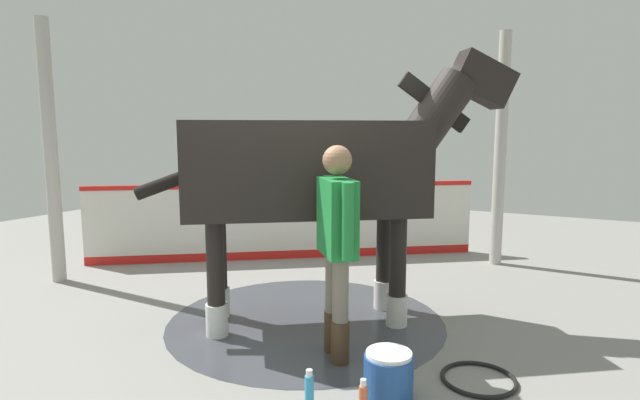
# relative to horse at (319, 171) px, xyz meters

# --- Properties ---
(ground_plane) EXTENTS (16.00, 16.00, 0.02)m
(ground_plane) POSITION_rel_horse_xyz_m (0.26, 0.27, -1.48)
(ground_plane) COLOR gray
(wet_patch) EXTENTS (2.68, 2.68, 0.00)m
(wet_patch) POSITION_rel_horse_xyz_m (0.10, 0.07, -1.46)
(wet_patch) COLOR #42444C
(wet_patch) RESTS_ON ground
(barrier_wall) EXTENTS (4.60, 3.29, 1.10)m
(barrier_wall) POSITION_rel_horse_xyz_m (1.53, -1.94, -0.96)
(barrier_wall) COLOR silver
(barrier_wall) RESTS_ON ground
(roof_post_near) EXTENTS (0.16, 0.16, 3.15)m
(roof_post_near) POSITION_rel_horse_xyz_m (-1.22, -3.02, 0.11)
(roof_post_near) COLOR #B7B2A8
(roof_post_near) RESTS_ON ground
(roof_post_far) EXTENTS (0.16, 0.16, 3.15)m
(roof_post_far) POSITION_rel_horse_xyz_m (3.46, 0.30, 0.11)
(roof_post_far) COLOR #B7B2A8
(roof_post_far) RESTS_ON ground
(horse) EXTENTS (3.04, 2.28, 2.61)m
(horse) POSITION_rel_horse_xyz_m (0.00, 0.00, 0.00)
(horse) COLOR black
(horse) RESTS_ON ground
(handler) EXTENTS (0.49, 0.55, 1.73)m
(handler) POSITION_rel_horse_xyz_m (-0.49, 0.65, -0.46)
(handler) COLOR #47331E
(handler) RESTS_ON ground
(wash_bucket) EXTENTS (0.34, 0.34, 0.34)m
(wash_bucket) POSITION_rel_horse_xyz_m (-1.09, 1.07, -1.30)
(wash_bucket) COLOR #1E478C
(wash_bucket) RESTS_ON ground
(bottle_shampoo) EXTENTS (0.06, 0.06, 0.25)m
(bottle_shampoo) POSITION_rel_horse_xyz_m (-0.65, 1.40, -1.35)
(bottle_shampoo) COLOR #3399CC
(bottle_shampoo) RESTS_ON ground
(bottle_spray) EXTENTS (0.06, 0.06, 0.26)m
(bottle_spray) POSITION_rel_horse_xyz_m (-1.03, 1.38, -1.35)
(bottle_spray) COLOR #CC5933
(bottle_spray) RESTS_ON ground
(hose_coil) EXTENTS (0.55, 0.55, 0.03)m
(hose_coil) POSITION_rel_horse_xyz_m (-1.61, 0.54, -1.45)
(hose_coil) COLOR black
(hose_coil) RESTS_ON ground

